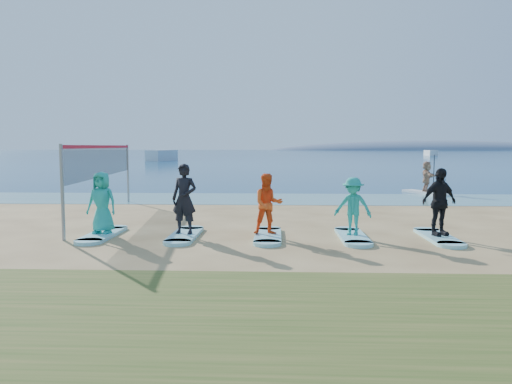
{
  "coord_description": "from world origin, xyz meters",
  "views": [
    {
      "loc": [
        -0.84,
        -12.52,
        2.44
      ],
      "look_at": [
        -1.46,
        2.0,
        1.1
      ],
      "focal_mm": 35.0,
      "sensor_mm": 36.0,
      "label": 1
    }
  ],
  "objects_px": {
    "student_2": "(268,204)",
    "student_0": "(102,202)",
    "paddleboard": "(426,193)",
    "boat_offshore_a": "(162,161)",
    "student_4": "(439,202)",
    "surfboard_1": "(185,235)",
    "student_1": "(184,199)",
    "surfboard_3": "(352,236)",
    "volleyball_net": "(103,162)",
    "surfboard_0": "(103,234)",
    "surfboard_2": "(268,236)",
    "surfboard_4": "(438,237)",
    "paddleboarder": "(427,176)",
    "boat_offshore_b": "(430,156)",
    "student_3": "(353,206)"
  },
  "relations": [
    {
      "from": "student_2",
      "to": "student_0",
      "type": "bearing_deg",
      "value": 169.69
    },
    {
      "from": "paddleboard",
      "to": "student_2",
      "type": "distance_m",
      "value": 14.81
    },
    {
      "from": "boat_offshore_a",
      "to": "student_4",
      "type": "height_order",
      "value": "student_4"
    },
    {
      "from": "surfboard_1",
      "to": "paddleboard",
      "type": "bearing_deg",
      "value": 51.11
    },
    {
      "from": "student_1",
      "to": "surfboard_3",
      "type": "relative_size",
      "value": 0.86
    },
    {
      "from": "volleyball_net",
      "to": "surfboard_0",
      "type": "bearing_deg",
      "value": -71.32
    },
    {
      "from": "surfboard_3",
      "to": "student_4",
      "type": "bearing_deg",
      "value": 0.0
    },
    {
      "from": "volleyball_net",
      "to": "boat_offshore_a",
      "type": "relative_size",
      "value": 1.29
    },
    {
      "from": "paddleboard",
      "to": "surfboard_2",
      "type": "bearing_deg",
      "value": -146.28
    },
    {
      "from": "surfboard_3",
      "to": "surfboard_2",
      "type": "bearing_deg",
      "value": 180.0
    },
    {
      "from": "paddleboard",
      "to": "surfboard_1",
      "type": "height_order",
      "value": "paddleboard"
    },
    {
      "from": "paddleboard",
      "to": "student_4",
      "type": "height_order",
      "value": "student_4"
    },
    {
      "from": "student_2",
      "to": "surfboard_4",
      "type": "xyz_separation_m",
      "value": [
        4.49,
        0.0,
        -0.86
      ]
    },
    {
      "from": "paddleboarder",
      "to": "surfboard_3",
      "type": "xyz_separation_m",
      "value": [
        -5.61,
        -12.53,
        -0.85
      ]
    },
    {
      "from": "student_0",
      "to": "surfboard_3",
      "type": "height_order",
      "value": "student_0"
    },
    {
      "from": "volleyball_net",
      "to": "student_4",
      "type": "distance_m",
      "value": 11.0
    },
    {
      "from": "student_1",
      "to": "surfboard_2",
      "type": "relative_size",
      "value": 0.86
    },
    {
      "from": "surfboard_0",
      "to": "student_1",
      "type": "bearing_deg",
      "value": 0.0
    },
    {
      "from": "paddleboarder",
      "to": "surfboard_3",
      "type": "relative_size",
      "value": 0.71
    },
    {
      "from": "paddleboard",
      "to": "surfboard_0",
      "type": "bearing_deg",
      "value": -158.78
    },
    {
      "from": "boat_offshore_b",
      "to": "student_1",
      "type": "height_order",
      "value": "student_1"
    },
    {
      "from": "boat_offshore_a",
      "to": "student_3",
      "type": "height_order",
      "value": "student_3"
    },
    {
      "from": "volleyball_net",
      "to": "paddleboarder",
      "type": "relative_size",
      "value": 5.82
    },
    {
      "from": "surfboard_1",
      "to": "surfboard_2",
      "type": "xyz_separation_m",
      "value": [
        2.25,
        0.0,
        0.0
      ]
    },
    {
      "from": "student_1",
      "to": "paddleboarder",
      "type": "bearing_deg",
      "value": 63.6
    },
    {
      "from": "surfboard_2",
      "to": "surfboard_3",
      "type": "height_order",
      "value": "same"
    },
    {
      "from": "boat_offshore_a",
      "to": "student_4",
      "type": "relative_size",
      "value": 3.93
    },
    {
      "from": "surfboard_3",
      "to": "paddleboarder",
      "type": "bearing_deg",
      "value": 65.87
    },
    {
      "from": "paddleboarder",
      "to": "student_1",
      "type": "height_order",
      "value": "student_1"
    },
    {
      "from": "surfboard_4",
      "to": "surfboard_3",
      "type": "bearing_deg",
      "value": 180.0
    },
    {
      "from": "student_0",
      "to": "surfboard_1",
      "type": "distance_m",
      "value": 2.41
    },
    {
      "from": "volleyball_net",
      "to": "student_0",
      "type": "distance_m",
      "value": 4.15
    },
    {
      "from": "surfboard_0",
      "to": "student_0",
      "type": "xyz_separation_m",
      "value": [
        0.0,
        0.0,
        0.88
      ]
    },
    {
      "from": "surfboard_1",
      "to": "volleyball_net",
      "type": "bearing_deg",
      "value": 132.8
    },
    {
      "from": "student_3",
      "to": "surfboard_4",
      "type": "height_order",
      "value": "student_3"
    },
    {
      "from": "paddleboard",
      "to": "boat_offshore_b",
      "type": "relative_size",
      "value": 0.53
    },
    {
      "from": "paddleboarder",
      "to": "student_2",
      "type": "xyz_separation_m",
      "value": [
        -7.86,
        -12.53,
        0.01
      ]
    },
    {
      "from": "volleyball_net",
      "to": "surfboard_2",
      "type": "height_order",
      "value": "volleyball_net"
    },
    {
      "from": "boat_offshore_b",
      "to": "surfboard_1",
      "type": "distance_m",
      "value": 123.62
    },
    {
      "from": "student_2",
      "to": "student_3",
      "type": "relative_size",
      "value": 1.06
    },
    {
      "from": "volleyball_net",
      "to": "paddleboarder",
      "type": "bearing_deg",
      "value": 32.54
    },
    {
      "from": "paddleboard",
      "to": "surfboard_2",
      "type": "xyz_separation_m",
      "value": [
        -7.86,
        -12.53,
        -0.01
      ]
    },
    {
      "from": "surfboard_1",
      "to": "surfboard_0",
      "type": "bearing_deg",
      "value": 180.0
    },
    {
      "from": "boat_offshore_a",
      "to": "paddleboard",
      "type": "bearing_deg",
      "value": -49.33
    },
    {
      "from": "student_2",
      "to": "surfboard_2",
      "type": "bearing_deg",
      "value": 0.0
    },
    {
      "from": "surfboard_1",
      "to": "student_2",
      "type": "height_order",
      "value": "student_2"
    },
    {
      "from": "surfboard_4",
      "to": "paddleboarder",
      "type": "bearing_deg",
      "value": 74.97
    },
    {
      "from": "boat_offshore_b",
      "to": "surfboard_4",
      "type": "height_order",
      "value": "boat_offshore_b"
    },
    {
      "from": "volleyball_net",
      "to": "surfboard_4",
      "type": "xyz_separation_m",
      "value": [
        10.28,
        -3.82,
        -1.86
      ]
    },
    {
      "from": "boat_offshore_a",
      "to": "paddleboarder",
      "type": "bearing_deg",
      "value": -49.33
    }
  ]
}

